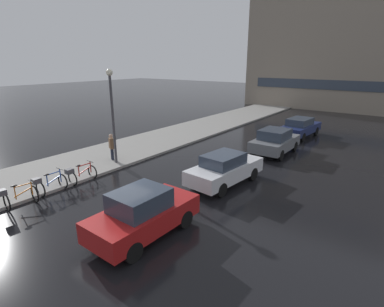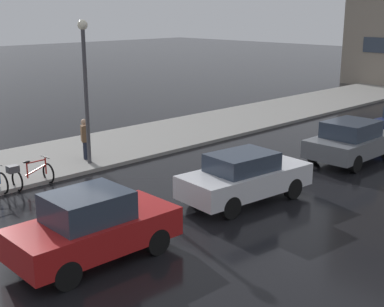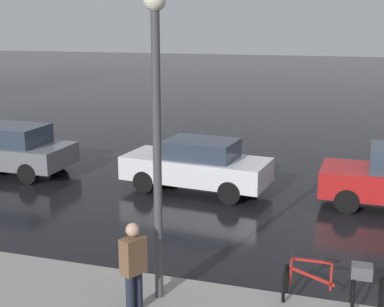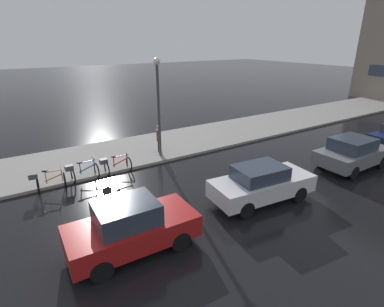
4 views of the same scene
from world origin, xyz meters
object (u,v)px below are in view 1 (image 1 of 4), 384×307
object	(u,v)px
streetlamp	(112,107)
bicycle_nearest	(17,196)
car_grey	(275,141)
car_red	(143,214)
pedestrian	(112,146)
bicycle_third	(80,174)
car_navy	(300,127)
bicycle_second	(48,183)
car_white	(225,169)

from	to	relation	value
streetlamp	bicycle_nearest	bearing A→B (deg)	-80.59
bicycle_nearest	car_grey	bearing A→B (deg)	67.93
car_red	streetlamp	distance (m)	8.10
bicycle_nearest	pedestrian	world-z (taller)	pedestrian
bicycle_third	car_navy	xyz separation A→B (m)	(5.52, 15.73, 0.27)
pedestrian	streetlamp	size ratio (longest dim) A/B	0.32
bicycle_third	streetlamp	bearing A→B (deg)	104.17
car_grey	pedestrian	world-z (taller)	pedestrian
pedestrian	streetlamp	bearing A→B (deg)	-20.34
car_navy	streetlamp	bearing A→B (deg)	-115.70
bicycle_nearest	bicycle_third	size ratio (longest dim) A/B	0.98
car_navy	bicycle_nearest	bearing A→B (deg)	-105.70
bicycle_second	bicycle_third	bearing A→B (deg)	89.37
bicycle_third	car_grey	xyz separation A→B (m)	(5.65, 10.30, 0.31)
bicycle_second	bicycle_third	xyz separation A→B (m)	(0.02, 1.55, -0.01)
car_red	streetlamp	xyz separation A→B (m)	(-6.46, 4.21, 2.47)
streetlamp	bicycle_second	bearing A→B (deg)	-80.98
pedestrian	bicycle_third	bearing A→B (deg)	-66.91
bicycle_second	pedestrian	size ratio (longest dim) A/B	0.84
bicycle_nearest	car_navy	size ratio (longest dim) A/B	0.31
car_grey	streetlamp	size ratio (longest dim) A/B	0.75
bicycle_third	car_navy	distance (m)	16.67
bicycle_third	pedestrian	size ratio (longest dim) A/B	0.87
bicycle_third	car_white	xyz separation A→B (m)	(5.65, 4.05, 0.29)
car_grey	streetlamp	world-z (taller)	streetlamp
car_white	pedestrian	world-z (taller)	pedestrian
car_white	car_grey	world-z (taller)	car_grey
bicycle_second	car_white	size ratio (longest dim) A/B	0.33
car_white	car_navy	world-z (taller)	car_white
car_red	car_white	xyz separation A→B (m)	(-0.10, 5.46, -0.04)
bicycle_nearest	bicycle_second	xyz separation A→B (m)	(-0.27, 1.45, -0.01)
car_grey	pedestrian	xyz separation A→B (m)	(-6.93, -7.29, 0.15)
bicycle_third	car_white	size ratio (longest dim) A/B	0.33
bicycle_second	streetlamp	world-z (taller)	streetlamp
bicycle_nearest	car_white	bearing A→B (deg)	52.55
car_navy	streetlamp	distance (m)	14.58
car_white	car_navy	bearing A→B (deg)	90.66
bicycle_third	car_grey	size ratio (longest dim) A/B	0.37
streetlamp	car_navy	bearing A→B (deg)	64.30
car_grey	car_white	bearing A→B (deg)	-89.94
bicycle_third	car_red	bearing A→B (deg)	-13.83
bicycle_second	car_navy	size ratio (longest dim) A/B	0.31
car_navy	streetlamp	xyz separation A→B (m)	(-6.22, -12.93, 2.54)
bicycle_third	pedestrian	distance (m)	3.30
bicycle_nearest	car_navy	distance (m)	19.46
car_red	car_white	bearing A→B (deg)	91.02
car_red	car_grey	size ratio (longest dim) A/B	1.00
bicycle_second	car_red	xyz separation A→B (m)	(5.77, 0.13, 0.33)
bicycle_second	pedestrian	xyz separation A→B (m)	(-1.27, 4.56, 0.45)
pedestrian	car_navy	bearing A→B (deg)	61.87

